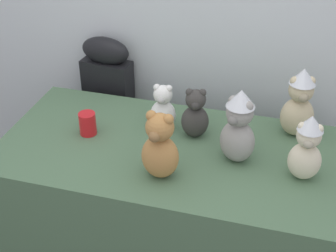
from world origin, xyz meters
TOP-DOWN VIEW (x-y plane):
  - display_table at (0.00, 0.25)m, footprint 1.56×0.79m
  - instrument_case at (-0.50, 0.77)m, footprint 0.29×0.15m
  - teddy_bear_sand at (0.55, 0.53)m, footprint 0.19×0.17m
  - teddy_bear_ash at (0.31, 0.25)m, footprint 0.20×0.19m
  - teddy_bear_snow at (-0.07, 0.40)m, footprint 0.13×0.11m
  - teddy_bear_caramel at (0.02, 0.05)m, footprint 0.17×0.15m
  - teddy_bear_cream at (0.60, 0.20)m, footprint 0.14×0.12m
  - teddy_bear_charcoal at (0.09, 0.38)m, footprint 0.15×0.13m
  - party_cup_red at (-0.40, 0.26)m, footprint 0.08×0.08m

SIDE VIEW (x-z plane):
  - display_table at x=0.00m, z-range 0.00..0.77m
  - instrument_case at x=-0.50m, z-range 0.00..1.05m
  - party_cup_red at x=-0.40m, z-range 0.77..0.88m
  - teddy_bear_snow at x=-0.07m, z-range 0.77..1.00m
  - teddy_bear_charcoal at x=0.09m, z-range 0.76..1.02m
  - teddy_bear_caramel at x=0.02m, z-range 0.76..1.07m
  - teddy_bear_cream at x=0.60m, z-range 0.77..1.07m
  - teddy_bear_sand at x=0.55m, z-range 0.77..1.11m
  - teddy_bear_ash at x=0.31m, z-range 0.77..1.12m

